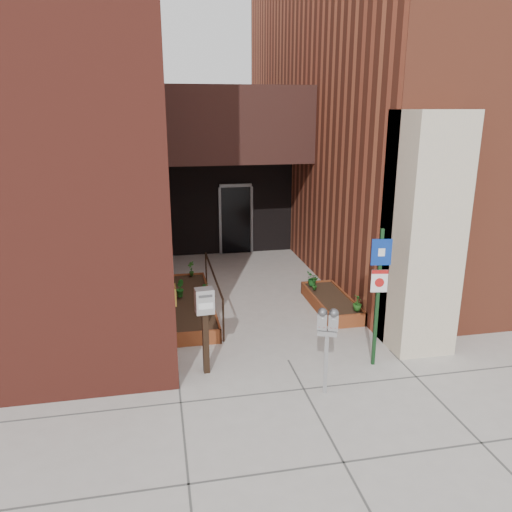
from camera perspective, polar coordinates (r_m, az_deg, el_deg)
ground at (r=9.31m, az=3.70°, el=-11.80°), size 80.00×80.00×0.00m
architecture at (r=14.95m, az=-3.81°, el=18.62°), size 20.00×14.60×10.00m
planter_left at (r=11.46m, az=-7.36°, el=-5.58°), size 0.90×3.60×0.30m
planter_right at (r=11.61m, az=8.59°, el=-5.33°), size 0.80×2.20×0.30m
handrail at (r=11.24m, az=-4.91°, el=-2.61°), size 0.04×3.34×0.90m
parking_meter at (r=7.91m, az=8.17°, el=-8.16°), size 0.34×0.22×1.47m
sign_post at (r=8.79m, az=13.86°, el=-3.09°), size 0.34×0.11×2.50m
payment_dropbox at (r=8.47m, az=-5.86°, el=-6.48°), size 0.33×0.26×1.55m
shrub_left_a at (r=10.59m, az=-5.47°, el=-5.47°), size 0.41×0.41×0.33m
shrub_left_b at (r=11.48m, az=-8.71°, el=-3.67°), size 0.24×0.24×0.39m
shrub_left_c at (r=11.27m, az=-5.87°, el=-3.99°), size 0.29×0.29×0.37m
shrub_left_d at (r=12.85m, az=-7.42°, el=-1.43°), size 0.27×0.27×0.38m
shrub_right_a at (r=10.80m, az=11.52°, el=-5.26°), size 0.20×0.20×0.34m
shrub_right_b at (r=11.83m, az=6.75°, el=-3.07°), size 0.21×0.21×0.35m
shrub_right_c at (r=12.11m, az=6.46°, el=-2.59°), size 0.41×0.41×0.35m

